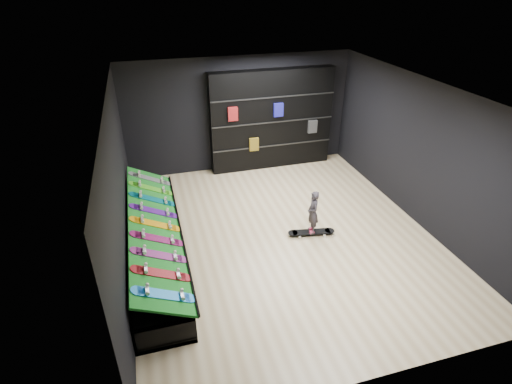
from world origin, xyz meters
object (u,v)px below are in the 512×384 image
object	(u,v)px
back_shelving	(272,120)
floor_skateboard	(311,233)
display_rack	(155,246)
child	(312,220)

from	to	relation	value
back_shelving	floor_skateboard	size ratio (longest dim) A/B	3.38
display_rack	back_shelving	world-z (taller)	back_shelving
floor_skateboard	back_shelving	bearing A→B (deg)	96.03
child	back_shelving	bearing A→B (deg)	-176.55
display_rack	floor_skateboard	bearing A→B (deg)	-2.98
display_rack	back_shelving	xyz separation A→B (m)	(3.38, 3.32, 1.08)
display_rack	floor_skateboard	size ratio (longest dim) A/B	4.59
display_rack	back_shelving	size ratio (longest dim) A/B	1.36
floor_skateboard	display_rack	bearing A→B (deg)	-173.02
display_rack	child	size ratio (longest dim) A/B	8.03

